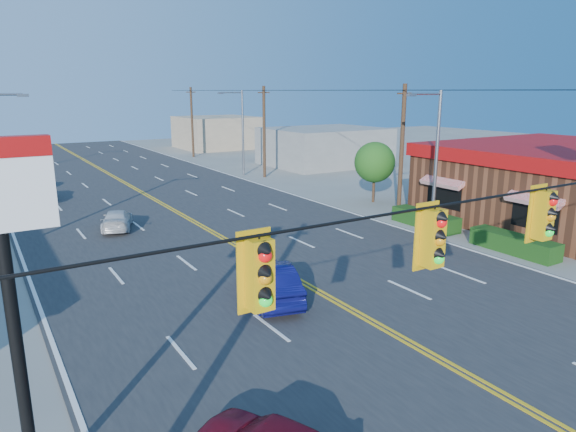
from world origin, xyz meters
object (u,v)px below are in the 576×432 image
signal_span (569,232)px  car_white (117,221)px  kfc (558,182)px  car_silver (36,193)px  car_blue (269,282)px  pizza_hut_sign (4,252)px

signal_span → car_white: bearing=100.3°
kfc → car_silver: size_ratio=3.46×
car_blue → car_silver: 25.46m
signal_span → pizza_hut_sign: signal_span is taller
pizza_hut_sign → car_white: size_ratio=1.77×
car_silver → car_blue: bearing=110.5°
pizza_hut_sign → car_silver: pizza_hut_sign is taller
kfc → car_blue: (-21.95, -1.79, -1.63)m
car_blue → car_white: size_ratio=1.17×
signal_span → pizza_hut_sign: (-10.88, 4.00, 0.30)m
car_white → car_silver: (-3.13, 11.09, 0.09)m
car_silver → pizza_hut_sign: bearing=91.7°
signal_span → car_silver: bearing=102.0°
pizza_hut_sign → car_silver: bearing=83.7°
signal_span → car_white: 24.74m
signal_span → car_silver: (-7.46, 35.06, -4.23)m
signal_span → car_silver: signal_span is taller
kfc → car_white: size_ratio=4.21×
kfc → car_white: kfc is taller
car_white → car_silver: 11.52m
kfc → car_white: 27.20m
signal_span → car_white: (-4.34, 23.97, -4.32)m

